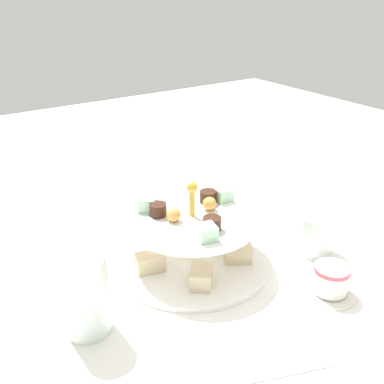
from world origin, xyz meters
name	(u,v)px	position (x,y,z in m)	size (l,w,h in m)	color
ground_plane	(192,261)	(0.00, 0.00, 0.00)	(2.40, 2.40, 0.00)	white
tiered_serving_stand	(192,241)	(0.00, 0.00, 0.04)	(0.29, 0.29, 0.16)	white
water_glass_tall_right	(85,294)	(-0.06, 0.22, 0.06)	(0.07, 0.07, 0.12)	silver
water_glass_short_left	(314,234)	(-0.10, -0.21, 0.04)	(0.06, 0.06, 0.07)	silver
teacup_with_saucer	(331,281)	(-0.20, -0.14, 0.02)	(0.09, 0.09, 0.05)	white
butter_knife_left	(79,221)	(0.25, 0.12, 0.00)	(0.17, 0.01, 0.00)	silver
butter_knife_right	(273,374)	(-0.27, 0.06, 0.00)	(0.17, 0.01, 0.00)	silver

